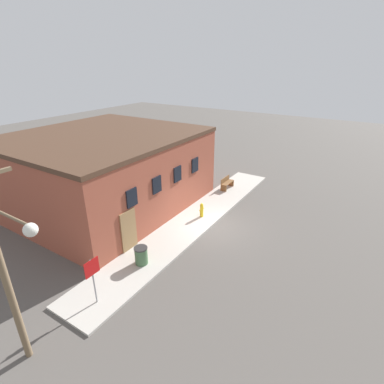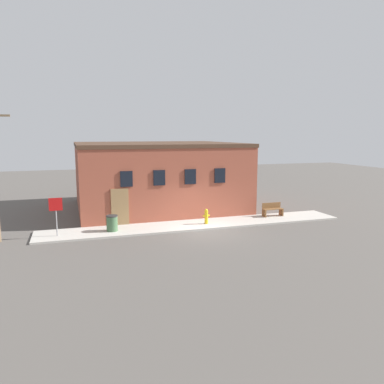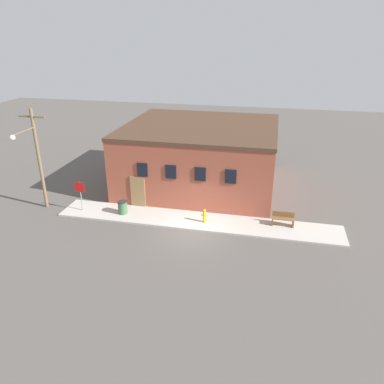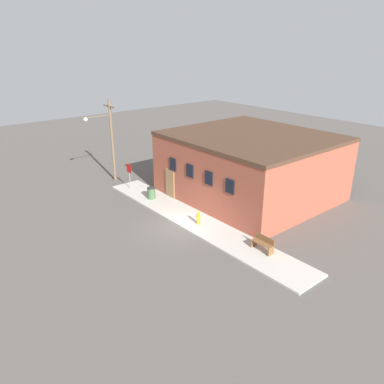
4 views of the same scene
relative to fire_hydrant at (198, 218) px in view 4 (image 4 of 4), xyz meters
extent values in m
plane|color=#56514C|center=(-0.53, -1.03, -0.54)|extent=(80.00, 80.00, 0.00)
cube|color=#BCB7AD|center=(-0.53, 0.16, -0.49)|extent=(17.78, 2.39, 0.10)
cube|color=#9E4C38|center=(-1.50, 6.33, 1.67)|extent=(10.92, 9.93, 4.42)
cube|color=#4C3323|center=(-1.50, 6.33, 4.00)|extent=(11.02, 10.03, 0.24)
cube|color=black|center=(-4.37, 1.33, 2.20)|extent=(0.70, 0.08, 0.90)
cube|color=black|center=(-2.46, 1.33, 2.20)|extent=(0.70, 0.08, 0.90)
cube|color=black|center=(-0.55, 1.33, 2.20)|extent=(0.70, 0.08, 0.90)
cube|color=black|center=(1.37, 1.33, 2.20)|extent=(0.70, 0.08, 0.90)
cube|color=#937047|center=(-4.78, 1.33, 0.56)|extent=(1.00, 0.08, 2.20)
cylinder|color=gold|center=(0.00, 0.00, -0.07)|extent=(0.20, 0.20, 0.74)
sphere|color=gold|center=(0.00, 0.00, 0.35)|extent=(0.18, 0.18, 0.18)
cylinder|color=gold|center=(-0.16, 0.00, 0.04)|extent=(0.11, 0.09, 0.09)
cylinder|color=gold|center=(0.16, 0.00, 0.04)|extent=(0.11, 0.09, 0.09)
cylinder|color=gray|center=(-8.17, -0.08, 0.55)|extent=(0.06, 0.06, 1.98)
cube|color=red|center=(-8.17, -0.10, 1.21)|extent=(0.66, 0.02, 0.66)
cube|color=brown|center=(4.11, 0.60, -0.22)|extent=(0.08, 0.44, 0.45)
cube|color=brown|center=(5.34, 0.60, -0.22)|extent=(0.08, 0.44, 0.45)
cube|color=brown|center=(4.72, 0.60, 0.03)|extent=(1.31, 0.44, 0.04)
cube|color=brown|center=(4.72, 0.80, 0.22)|extent=(1.31, 0.04, 0.35)
cylinder|color=#426642|center=(-5.38, 0.05, -0.04)|extent=(0.59, 0.59, 0.79)
cylinder|color=#2D2D2D|center=(-5.38, 0.05, 0.38)|extent=(0.62, 0.62, 0.06)
cylinder|color=brown|center=(-10.89, 0.06, 2.79)|extent=(0.21, 0.21, 6.67)
cylinder|color=brown|center=(-10.89, -0.97, 4.93)|extent=(0.07, 2.08, 0.07)
sphere|color=silver|center=(-10.89, -2.01, 4.83)|extent=(0.32, 0.32, 0.32)
cube|color=brown|center=(-10.89, 0.06, 5.59)|extent=(1.80, 0.10, 0.10)
camera|label=1|loc=(-13.77, -8.00, 8.23)|focal=28.00mm
camera|label=2|loc=(-7.40, -19.90, 4.71)|focal=35.00mm
camera|label=3|loc=(3.68, -20.18, 10.51)|focal=35.00mm
camera|label=4|loc=(16.15, -13.82, 10.25)|focal=35.00mm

